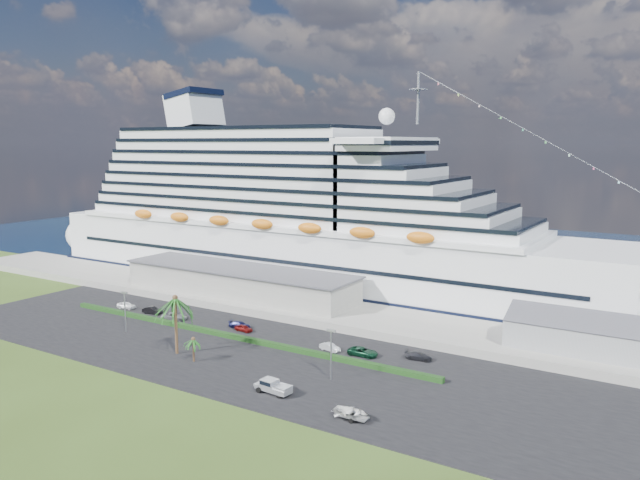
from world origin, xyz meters
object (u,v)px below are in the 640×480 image
Objects in this scene: cruise_ship at (305,222)px; parked_car_3 at (240,325)px; pickup_truck at (273,386)px; boat_trailer at (352,412)px.

cruise_ship reaches higher than parked_car_3.
pickup_truck is (36.93, -65.47, -15.43)m from cruise_ship.
pickup_truck is 14.77m from boat_trailer.
boat_trailer is (14.66, -1.81, -0.02)m from pickup_truck.
cruise_ship is 40.91× the size of parked_car_3.
parked_car_3 is 34.99m from pickup_truck.
pickup_truck is 1.02× the size of boat_trailer.
cruise_ship is 86.18m from boat_trailer.
cruise_ship reaches higher than boat_trailer.
parked_car_3 is at bearing -75.00° from cruise_ship.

